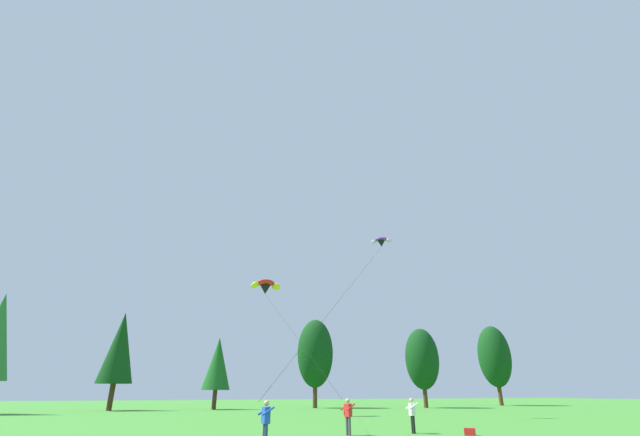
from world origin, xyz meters
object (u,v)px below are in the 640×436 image
(parafoil_kite_high_purple, at_px, (381,242))
(kite_flyer_mid, at_px, (348,413))
(kite_flyer_near, at_px, (266,419))
(picnic_cooler, at_px, (470,432))
(kite_flyer_far, at_px, (412,412))
(parafoil_kite_mid_red_yellow, at_px, (266,286))

(parafoil_kite_high_purple, bearing_deg, kite_flyer_mid, -126.31)
(kite_flyer_near, height_order, kite_flyer_mid, same)
(picnic_cooler, bearing_deg, kite_flyer_mid, 21.19)
(parafoil_kite_high_purple, bearing_deg, kite_flyer_far, -113.91)
(kite_flyer_near, xyz_separation_m, kite_flyer_mid, (4.98, 3.39, 0.00))
(kite_flyer_far, relative_size, parafoil_kite_mid_red_yellow, 0.08)
(parafoil_kite_mid_red_yellow, bearing_deg, kite_flyer_mid, -88.79)
(kite_flyer_near, bearing_deg, kite_flyer_mid, 34.19)
(kite_flyer_near, xyz_separation_m, parafoil_kite_mid_red_yellow, (4.57, 22.72, 10.79))
(parafoil_kite_high_purple, xyz_separation_m, parafoil_kite_mid_red_yellow, (-9.68, 6.73, -3.61))
(kite_flyer_far, bearing_deg, parafoil_kite_high_purple, 66.09)
(kite_flyer_far, bearing_deg, kite_flyer_mid, 177.51)
(kite_flyer_mid, distance_m, parafoil_kite_mid_red_yellow, 22.14)
(kite_flyer_far, bearing_deg, picnic_cooler, -42.83)
(kite_flyer_near, bearing_deg, kite_flyer_far, 20.60)
(kite_flyer_near, height_order, kite_flyer_far, same)
(kite_flyer_mid, bearing_deg, picnic_cooler, -19.96)
(parafoil_kite_mid_red_yellow, bearing_deg, kite_flyer_far, -78.36)
(kite_flyer_near, height_order, picnic_cooler, kite_flyer_near)
(kite_flyer_mid, xyz_separation_m, picnic_cooler, (5.65, -2.05, -0.83))
(parafoil_kite_mid_red_yellow, bearing_deg, picnic_cooler, -74.18)
(kite_flyer_far, relative_size, parafoil_kite_high_purple, 0.10)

